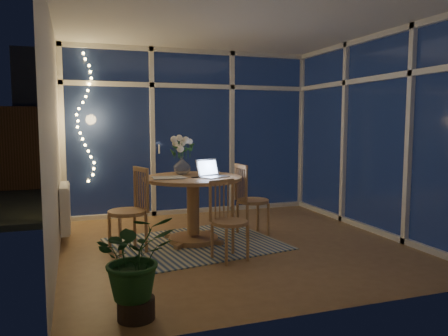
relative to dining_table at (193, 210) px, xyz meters
The scene contains 25 objects.
floor 0.66m from the dining_table, 28.00° to the right, with size 4.00×4.00×0.00m, color brown.
ceiling 2.26m from the dining_table, 28.00° to the right, with size 4.00×4.00×0.00m, color silver.
wall_back 2.02m from the dining_table, 75.25° to the left, with size 4.00×0.04×2.60m, color silver.
wall_front 2.46m from the dining_table, 78.38° to the right, with size 4.00×0.04×2.60m, color silver.
wall_left 1.80m from the dining_table, behind, with size 0.04×4.00×2.60m, color silver.
wall_right 2.63m from the dining_table, ahead, with size 0.04×4.00×2.60m, color silver.
window_wall_back 1.99m from the dining_table, 74.92° to the left, with size 4.00×0.10×2.60m, color white.
window_wall_right 2.59m from the dining_table, ahead, with size 0.10×4.00×2.60m, color white.
radiator 1.62m from the dining_table, 156.12° to the left, with size 0.10×0.70×0.58m, color white.
fairy_lights 2.31m from the dining_table, 126.01° to the left, with size 0.24×0.10×1.85m, color #FFCE66, non-canonical shape.
garden_patio 4.87m from the dining_table, 78.56° to the left, with size 12.00×6.00×0.10m, color black.
garden_fence 5.30m from the dining_table, 84.98° to the left, with size 11.00×0.08×1.80m, color #382614.
neighbour_roof 8.48m from the dining_table, 84.73° to the left, with size 7.00×3.00×2.20m, color #33373D.
garden_shrubs 3.17m from the dining_table, 96.12° to the left, with size 0.90×0.90×0.90m, color black.
rug 0.41m from the dining_table, 90.00° to the right, with size 1.92×1.53×0.01m, color beige.
dining_table is the anchor object (origin of this frame).
chair_left 0.83m from the dining_table, 168.23° to the right, with size 0.45×0.45×0.97m, color #AD814E.
chair_right 0.83m from the dining_table, ahead, with size 0.44×0.44×0.94m, color #AD814E.
chair_front 0.82m from the dining_table, 76.92° to the right, with size 0.40×0.40×0.86m, color #AD814E.
laptop 0.59m from the dining_table, 35.61° to the right, with size 0.32×0.28×0.23m, color #BABABF, non-canonical shape.
flower_vase 0.58m from the dining_table, 104.03° to the left, with size 0.20×0.20×0.21m, color white.
bowl 0.54m from the dining_table, 25.81° to the left, with size 0.15×0.15×0.04m, color silver.
newspapers 0.50m from the dining_table, behind, with size 0.36×0.28×0.01m, color beige.
phone 0.42m from the dining_table, 83.59° to the right, with size 0.11×0.05×0.01m, color black.
potted_plant 2.12m from the dining_table, 116.52° to the right, with size 0.54×0.47×0.76m, color #18441E.
Camera 1 is at (-1.80, -4.81, 1.46)m, focal length 35.00 mm.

